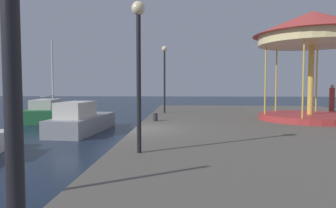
{
  "coord_description": "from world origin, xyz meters",
  "views": [
    {
      "loc": [
        2.06,
        -12.37,
        2.59
      ],
      "look_at": [
        1.17,
        5.0,
        1.53
      ],
      "focal_mm": 32.23,
      "sensor_mm": 36.0,
      "label": 1
    }
  ],
  "objects_px": {
    "motorboat_grey": "(81,121)",
    "lamp_post_mid_promenade": "(139,49)",
    "bollard_north": "(155,117)",
    "carousel": "(312,39)",
    "person_mid_promenade": "(332,99)",
    "lamp_post_far_end": "(165,67)",
    "sailboat_green": "(49,112)"
  },
  "relations": [
    {
      "from": "sailboat_green",
      "to": "person_mid_promenade",
      "type": "bearing_deg",
      "value": -4.16
    },
    {
      "from": "lamp_post_mid_promenade",
      "to": "bollard_north",
      "type": "distance_m",
      "value": 7.65
    },
    {
      "from": "sailboat_green",
      "to": "bollard_north",
      "type": "bearing_deg",
      "value": -39.24
    },
    {
      "from": "motorboat_grey",
      "to": "bollard_north",
      "type": "distance_m",
      "value": 4.4
    },
    {
      "from": "sailboat_green",
      "to": "lamp_post_mid_promenade",
      "type": "distance_m",
      "value": 17.24
    },
    {
      "from": "lamp_post_far_end",
      "to": "person_mid_promenade",
      "type": "distance_m",
      "value": 11.5
    },
    {
      "from": "sailboat_green",
      "to": "lamp_post_mid_promenade",
      "type": "relative_size",
      "value": 1.78
    },
    {
      "from": "motorboat_grey",
      "to": "lamp_post_far_end",
      "type": "relative_size",
      "value": 1.3
    },
    {
      "from": "carousel",
      "to": "person_mid_promenade",
      "type": "relative_size",
      "value": 3.13
    },
    {
      "from": "motorboat_grey",
      "to": "lamp_post_mid_promenade",
      "type": "relative_size",
      "value": 1.43
    },
    {
      "from": "motorboat_grey",
      "to": "sailboat_green",
      "type": "bearing_deg",
      "value": 127.39
    },
    {
      "from": "person_mid_promenade",
      "to": "lamp_post_mid_promenade",
      "type": "bearing_deg",
      "value": -130.91
    },
    {
      "from": "motorboat_grey",
      "to": "lamp_post_far_end",
      "type": "distance_m",
      "value": 6.43
    },
    {
      "from": "bollard_north",
      "to": "person_mid_promenade",
      "type": "xyz_separation_m",
      "value": [
        11.44,
        5.71,
        0.69
      ]
    },
    {
      "from": "carousel",
      "to": "motorboat_grey",
      "type": "bearing_deg",
      "value": 178.37
    },
    {
      "from": "sailboat_green",
      "to": "lamp_post_far_end",
      "type": "relative_size",
      "value": 1.62
    },
    {
      "from": "lamp_post_far_end",
      "to": "bollard_north",
      "type": "bearing_deg",
      "value": -92.2
    },
    {
      "from": "motorboat_grey",
      "to": "carousel",
      "type": "relative_size",
      "value": 0.96
    },
    {
      "from": "motorboat_grey",
      "to": "lamp_post_far_end",
      "type": "height_order",
      "value": "lamp_post_far_end"
    },
    {
      "from": "sailboat_green",
      "to": "lamp_post_mid_promenade",
      "type": "bearing_deg",
      "value": -57.88
    },
    {
      "from": "lamp_post_far_end",
      "to": "carousel",
      "type": "bearing_deg",
      "value": -26.04
    },
    {
      "from": "sailboat_green",
      "to": "lamp_post_mid_promenade",
      "type": "xyz_separation_m",
      "value": [
        9.03,
        -14.39,
        2.93
      ]
    },
    {
      "from": "carousel",
      "to": "lamp_post_far_end",
      "type": "xyz_separation_m",
      "value": [
        -7.82,
        3.82,
        -1.21
      ]
    },
    {
      "from": "carousel",
      "to": "person_mid_promenade",
      "type": "height_order",
      "value": "carousel"
    },
    {
      "from": "sailboat_green",
      "to": "bollard_north",
      "type": "xyz_separation_m",
      "value": [
        8.79,
        -7.18,
        0.38
      ]
    },
    {
      "from": "bollard_north",
      "to": "person_mid_promenade",
      "type": "relative_size",
      "value": 0.21
    },
    {
      "from": "carousel",
      "to": "lamp_post_mid_promenade",
      "type": "bearing_deg",
      "value": -133.92
    },
    {
      "from": "lamp_post_far_end",
      "to": "sailboat_green",
      "type": "bearing_deg",
      "value": 164.4
    },
    {
      "from": "carousel",
      "to": "lamp_post_mid_promenade",
      "type": "xyz_separation_m",
      "value": [
        -7.76,
        -8.06,
        -1.45
      ]
    },
    {
      "from": "motorboat_grey",
      "to": "lamp_post_mid_promenade",
      "type": "xyz_separation_m",
      "value": [
        4.46,
        -8.41,
        2.91
      ]
    },
    {
      "from": "motorboat_grey",
      "to": "lamp_post_far_end",
      "type": "xyz_separation_m",
      "value": [
        4.4,
        3.47,
        3.14
      ]
    },
    {
      "from": "carousel",
      "to": "lamp_post_mid_promenade",
      "type": "relative_size",
      "value": 1.49
    }
  ]
}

